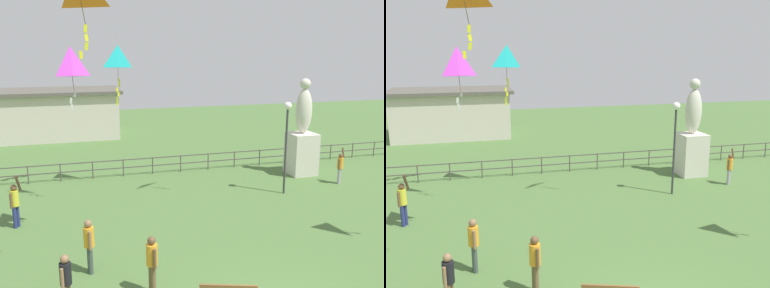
% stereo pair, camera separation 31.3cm
% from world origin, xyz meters
% --- Properties ---
extents(statue_monument, '(1.41, 1.41, 5.26)m').
position_xyz_m(statue_monument, '(7.70, 11.78, 1.87)').
color(statue_monument, beige).
rests_on(statue_monument, ground_plane).
extents(lamppost, '(0.36, 0.36, 4.41)m').
position_xyz_m(lamppost, '(5.25, 9.09, 3.21)').
color(lamppost, '#38383D').
rests_on(lamppost, ground_plane).
extents(person_2, '(0.32, 0.51, 1.73)m').
position_xyz_m(person_2, '(-2.40, 2.45, 0.99)').
color(person_2, brown).
rests_on(person_2, ground_plane).
extents(person_3, '(0.48, 0.34, 1.87)m').
position_xyz_m(person_3, '(8.71, 9.66, 0.94)').
color(person_3, '#99999E').
rests_on(person_3, ground_plane).
extents(person_4, '(0.31, 0.46, 1.65)m').
position_xyz_m(person_4, '(-4.72, 2.16, 0.95)').
color(person_4, brown).
rests_on(person_4, ground_plane).
extents(person_5, '(0.32, 0.52, 1.74)m').
position_xyz_m(person_5, '(-4.04, 4.09, 1.00)').
color(person_5, '#3F4C47').
rests_on(person_5, ground_plane).
extents(person_6, '(0.45, 0.50, 2.03)m').
position_xyz_m(person_6, '(-6.64, 8.38, 1.02)').
color(person_6, navy).
rests_on(person_6, ground_plane).
extents(kite_3, '(1.07, 0.98, 2.80)m').
position_xyz_m(kite_3, '(-2.03, 12.61, 6.27)').
color(kite_3, '#19B2B2').
extents(kite_5, '(0.87, 1.03, 2.06)m').
position_xyz_m(kite_5, '(-4.25, 7.20, 6.23)').
color(kite_5, '#B22DB2').
extents(waterfront_railing, '(36.04, 0.06, 0.95)m').
position_xyz_m(waterfront_railing, '(-0.30, 14.00, 0.63)').
color(waterfront_railing, '#4C4742').
rests_on(waterfront_railing, ground_plane).
extents(pavilion_building, '(9.24, 5.51, 3.72)m').
position_xyz_m(pavilion_building, '(-5.21, 26.00, 1.88)').
color(pavilion_building, beige).
rests_on(pavilion_building, ground_plane).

